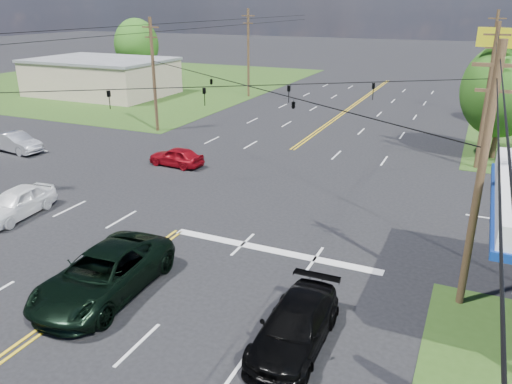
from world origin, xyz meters
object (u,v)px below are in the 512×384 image
at_px(pole_nw, 154,74).
at_px(suv_black, 295,326).
at_px(retail_nw, 102,78).
at_px(pickup_white, 17,203).
at_px(pole_ne, 487,96).
at_px(pole_right_far, 490,62).
at_px(sedan_silver, 16,142).
at_px(tree_right_a, 503,91).
at_px(pole_left_far, 248,52).
at_px(pole_se, 480,179).
at_px(tree_far_l, 136,44).
at_px(pickup_dkgreen, 104,274).

height_order(pole_nw, suv_black, pole_nw).
distance_m(retail_nw, pickup_white, 38.31).
height_order(retail_nw, pole_nw, pole_nw).
xyz_separation_m(pole_ne, pickup_white, (-21.73, -18.84, -4.14)).
distance_m(pole_right_far, sedan_silver, 43.24).
distance_m(tree_right_a, suv_black, 26.84).
bearing_deg(pole_left_far, sedan_silver, -101.24).
relative_size(pole_ne, pole_left_far, 0.95).
relative_size(pole_se, pole_nw, 1.00).
bearing_deg(pickup_white, suv_black, -19.05).
bearing_deg(pole_left_far, pickup_white, -83.57).
bearing_deg(tree_far_l, pole_right_far, -5.08).
distance_m(suv_black, sedan_silver, 29.88).
bearing_deg(pickup_white, sedan_silver, 132.92).
bearing_deg(pole_nw, suv_black, -47.17).
relative_size(pole_ne, pickup_dkgreen, 1.49).
xyz_separation_m(retail_nw, sedan_silver, (11.24, -23.00, -1.26)).
height_order(pole_right_far, pickup_dkgreen, pole_right_far).
distance_m(retail_nw, sedan_silver, 25.63).
relative_size(tree_far_l, sedan_silver, 1.95).
relative_size(pole_nw, pole_left_far, 0.95).
xyz_separation_m(pole_se, pickup_white, (-21.73, -0.84, -4.14)).
relative_size(pole_left_far, suv_black, 1.99).
bearing_deg(suv_black, pole_se, 44.52).
distance_m(retail_nw, pole_se, 53.09).
bearing_deg(pole_right_far, pole_left_far, 180.00).
bearing_deg(retail_nw, tree_right_a, -12.80).
height_order(pickup_dkgreen, suv_black, pickup_dkgreen).
height_order(pole_se, pickup_dkgreen, pole_se).
bearing_deg(pickup_dkgreen, pole_ne, 58.37).
distance_m(pole_left_far, sedan_silver, 29.90).
distance_m(pole_left_far, pickup_white, 38.34).
bearing_deg(tree_far_l, retail_nw, -78.69).
bearing_deg(pole_left_far, tree_far_l, 168.11).
bearing_deg(pickup_dkgreen, sedan_silver, 142.97).
bearing_deg(suv_black, pickup_white, 165.71).
distance_m(pole_se, pole_left_far, 45.22).
bearing_deg(retail_nw, suv_black, -43.20).
height_order(suv_black, pickup_white, pickup_white).
bearing_deg(pole_se, pole_right_far, 90.00).
xyz_separation_m(pickup_dkgreen, suv_black, (7.70, 0.10, -0.16)).
xyz_separation_m(pole_se, pickup_dkgreen, (-12.50, -4.97, -4.03)).
xyz_separation_m(pickup_dkgreen, sedan_silver, (-19.26, 12.97, -0.15)).
height_order(pole_se, pole_left_far, pole_left_far).
xyz_separation_m(pole_se, suv_black, (-4.80, -4.87, -4.19)).
bearing_deg(pole_se, sedan_silver, 165.86).
relative_size(retail_nw, tree_right_a, 1.96).
bearing_deg(pole_left_far, pole_right_far, 0.00).
relative_size(pole_se, pole_ne, 1.00).
distance_m(pole_right_far, suv_black, 42.38).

